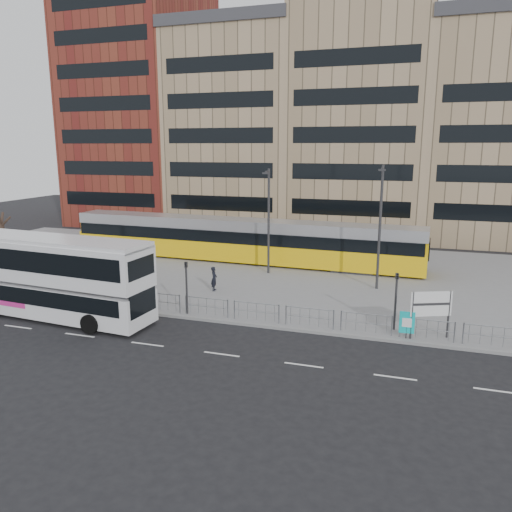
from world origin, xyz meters
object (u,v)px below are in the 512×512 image
(tram, at_px, (239,240))
(lamp_post_west, at_px, (268,217))
(traffic_light_west, at_px, (186,281))
(lamp_post_east, at_px, (380,223))
(traffic_light_east, at_px, (396,294))
(double_decker_bus, at_px, (56,275))
(pedestrian, at_px, (214,279))
(ad_panel, at_px, (407,323))
(station_sign, at_px, (431,306))

(tram, bearing_deg, lamp_post_west, -40.79)
(traffic_light_west, bearing_deg, lamp_post_east, 37.79)
(traffic_light_west, bearing_deg, traffic_light_east, 2.09)
(traffic_light_east, relative_size, lamp_post_east, 0.37)
(double_decker_bus, relative_size, lamp_post_west, 1.50)
(pedestrian, relative_size, lamp_post_east, 0.20)
(double_decker_bus, distance_m, traffic_light_east, 18.91)
(tram, bearing_deg, traffic_light_east, -41.83)
(traffic_light_east, bearing_deg, ad_panel, -80.85)
(traffic_light_east, distance_m, lamp_post_east, 8.24)
(traffic_light_west, distance_m, lamp_post_west, 10.96)
(tram, relative_size, lamp_post_west, 3.84)
(tram, bearing_deg, station_sign, -39.87)
(lamp_post_west, xyz_separation_m, lamp_post_east, (8.29, -1.86, 0.22))
(tram, height_order, traffic_light_west, tram)
(traffic_light_west, height_order, lamp_post_west, lamp_post_west)
(station_sign, distance_m, traffic_light_east, 1.90)
(ad_panel, relative_size, lamp_post_west, 0.18)
(pedestrian, height_order, traffic_light_west, traffic_light_west)
(ad_panel, relative_size, lamp_post_east, 0.17)
(tram, relative_size, ad_panel, 21.55)
(double_decker_bus, distance_m, ad_panel, 19.44)
(station_sign, relative_size, lamp_post_east, 0.29)
(station_sign, height_order, lamp_post_east, lamp_post_east)
(lamp_post_west, bearing_deg, station_sign, -41.61)
(tram, relative_size, traffic_light_west, 9.83)
(station_sign, relative_size, traffic_light_west, 0.79)
(double_decker_bus, xyz_separation_m, ad_panel, (19.23, 2.40, -1.57))
(ad_panel, height_order, lamp_post_east, lamp_post_east)
(station_sign, distance_m, lamp_post_east, 9.43)
(station_sign, bearing_deg, lamp_post_west, 115.63)
(traffic_light_east, relative_size, lamp_post_west, 0.39)
(ad_panel, relative_size, pedestrian, 0.86)
(traffic_light_west, relative_size, traffic_light_east, 1.00)
(pedestrian, bearing_deg, ad_panel, -122.47)
(tram, xyz_separation_m, lamp_post_east, (11.86, -5.17, 2.76))
(tram, distance_m, pedestrian, 9.12)
(tram, xyz_separation_m, ad_panel, (14.01, -13.95, -0.97))
(station_sign, bearing_deg, traffic_light_east, 135.05)
(station_sign, xyz_separation_m, ad_panel, (-1.10, -0.40, -0.88))
(traffic_light_west, distance_m, lamp_post_east, 13.57)
(double_decker_bus, relative_size, lamp_post_east, 1.42)
(tram, bearing_deg, double_decker_bus, -105.67)
(tram, relative_size, station_sign, 12.42)
(tram, bearing_deg, lamp_post_east, -21.51)
(ad_panel, xyz_separation_m, pedestrian, (-12.58, 4.99, 0.00))
(double_decker_bus, distance_m, tram, 17.17)
(double_decker_bus, xyz_separation_m, lamp_post_east, (17.08, 11.18, 2.17))
(pedestrian, distance_m, traffic_light_east, 12.60)
(traffic_light_west, relative_size, lamp_post_west, 0.39)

